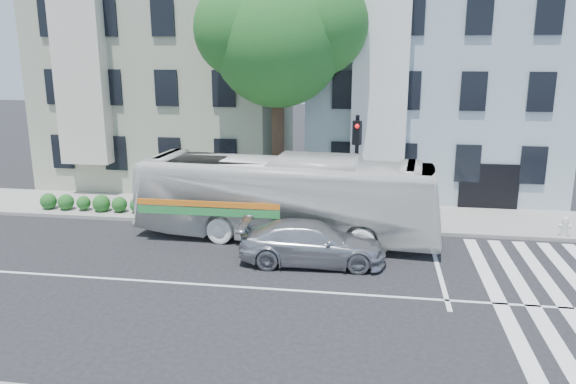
% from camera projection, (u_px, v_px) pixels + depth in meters
% --- Properties ---
extents(ground, '(120.00, 120.00, 0.00)m').
position_uv_depth(ground, '(232.00, 287.00, 17.45)').
color(ground, black).
rests_on(ground, ground).
extents(sidewalk_far, '(80.00, 4.00, 0.15)m').
position_uv_depth(sidewalk_far, '(276.00, 213.00, 25.10)').
color(sidewalk_far, gray).
rests_on(sidewalk_far, ground).
extents(building_left, '(12.00, 10.00, 11.00)m').
position_uv_depth(building_left, '(175.00, 80.00, 31.50)').
color(building_left, '#9BA187').
rests_on(building_left, ground).
extents(building_right, '(12.00, 10.00, 11.00)m').
position_uv_depth(building_right, '(430.00, 82.00, 29.42)').
color(building_right, '#A1B6C0').
rests_on(building_right, ground).
extents(street_tree, '(7.30, 5.90, 11.10)m').
position_uv_depth(street_tree, '(280.00, 33.00, 23.88)').
color(street_tree, '#2D2116').
rests_on(street_tree, ground).
extents(bus, '(3.76, 11.90, 3.26)m').
position_uv_depth(bus, '(286.00, 198.00, 21.57)').
color(bus, silver).
rests_on(bus, ground).
extents(sedan, '(2.27, 5.11, 1.46)m').
position_uv_depth(sedan, '(312.00, 243.00, 19.24)').
color(sedan, '#B5B6BC').
rests_on(sedan, ground).
extents(hedge, '(8.29, 3.64, 0.70)m').
position_uv_depth(hedge, '(137.00, 205.00, 24.73)').
color(hedge, '#285D1E').
rests_on(hedge, sidewalk_far).
extents(traffic_signal, '(0.46, 0.55, 4.66)m').
position_uv_depth(traffic_signal, '(356.00, 157.00, 22.33)').
color(traffic_signal, black).
rests_on(traffic_signal, ground).
extents(fire_hydrant, '(0.45, 0.25, 0.78)m').
position_uv_depth(fire_hydrant, '(565.00, 226.00, 21.63)').
color(fire_hydrant, silver).
rests_on(fire_hydrant, sidewalk_far).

